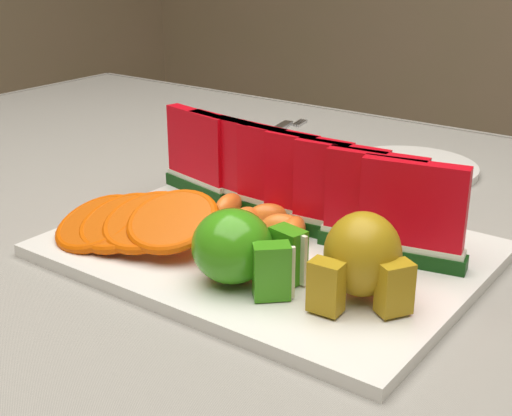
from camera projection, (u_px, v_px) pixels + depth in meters
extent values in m
cube|color=#48331C|center=(237.00, 235.00, 0.81)|extent=(1.40, 0.90, 0.03)
cube|color=#48331C|center=(118.00, 266.00, 1.59)|extent=(0.06, 0.06, 0.72)
cube|color=gray|center=(236.00, 220.00, 0.80)|extent=(1.52, 1.02, 0.01)
cube|color=gray|center=(419.00, 180.00, 1.22)|extent=(1.52, 0.01, 0.20)
cube|color=silver|center=(269.00, 249.00, 0.70)|extent=(0.40, 0.30, 0.01)
ellipsoid|color=#0F960A|center=(232.00, 246.00, 0.61)|extent=(0.09, 0.09, 0.07)
cube|color=#0F960A|center=(272.00, 271.00, 0.59)|extent=(0.04, 0.03, 0.05)
cube|color=beige|center=(278.00, 273.00, 0.58)|extent=(0.02, 0.02, 0.05)
cube|color=#0F960A|center=(288.00, 255.00, 0.62)|extent=(0.03, 0.02, 0.05)
cube|color=beige|center=(294.00, 256.00, 0.61)|extent=(0.03, 0.01, 0.05)
ellipsoid|color=#9E6A1E|center=(363.00, 254.00, 0.58)|extent=(0.08, 0.08, 0.07)
cube|color=#9E6A1E|center=(326.00, 287.00, 0.56)|extent=(0.03, 0.02, 0.04)
cube|color=#9E6A1E|center=(395.00, 288.00, 0.56)|extent=(0.03, 0.03, 0.04)
cylinder|color=silver|center=(409.00, 168.00, 0.95)|extent=(0.21, 0.21, 0.01)
cube|color=silver|center=(268.00, 134.00, 1.11)|extent=(0.05, 0.17, 0.00)
cube|color=silver|center=(297.00, 123.00, 1.18)|extent=(0.01, 0.04, 0.00)
cube|color=silver|center=(300.00, 123.00, 1.18)|extent=(0.01, 0.04, 0.00)
cube|color=silver|center=(302.00, 123.00, 1.18)|extent=(0.01, 0.04, 0.00)
cube|color=#0F390B|center=(199.00, 187.00, 0.83)|extent=(0.11, 0.04, 0.01)
cube|color=silver|center=(199.00, 179.00, 0.83)|extent=(0.10, 0.04, 0.01)
cube|color=red|center=(197.00, 145.00, 0.81)|extent=(0.10, 0.04, 0.08)
cube|color=#0F390B|center=(223.00, 195.00, 0.81)|extent=(0.11, 0.04, 0.01)
cube|color=silver|center=(223.00, 187.00, 0.80)|extent=(0.10, 0.03, 0.01)
cube|color=red|center=(222.00, 151.00, 0.79)|extent=(0.10, 0.03, 0.08)
cube|color=#0F390B|center=(249.00, 204.00, 0.78)|extent=(0.11, 0.03, 0.01)
cube|color=silver|center=(249.00, 195.00, 0.78)|extent=(0.10, 0.03, 0.01)
cube|color=red|center=(249.00, 159.00, 0.76)|extent=(0.10, 0.02, 0.08)
cube|color=#0F390B|center=(277.00, 213.00, 0.76)|extent=(0.11, 0.02, 0.01)
cube|color=silver|center=(277.00, 204.00, 0.75)|extent=(0.10, 0.02, 0.01)
cube|color=red|center=(277.00, 166.00, 0.74)|extent=(0.10, 0.02, 0.08)
cube|color=#0F390B|center=(306.00, 223.00, 0.73)|extent=(0.11, 0.02, 0.01)
cube|color=silver|center=(307.00, 214.00, 0.73)|extent=(0.10, 0.02, 0.01)
cube|color=red|center=(308.00, 175.00, 0.71)|extent=(0.10, 0.02, 0.08)
cube|color=#0F390B|center=(338.00, 233.00, 0.71)|extent=(0.11, 0.03, 0.01)
cube|color=silver|center=(338.00, 224.00, 0.70)|extent=(0.10, 0.03, 0.01)
cube|color=red|center=(340.00, 184.00, 0.69)|extent=(0.10, 0.02, 0.08)
cube|color=#0F390B|center=(372.00, 244.00, 0.68)|extent=(0.11, 0.04, 0.01)
cube|color=silver|center=(373.00, 235.00, 0.68)|extent=(0.10, 0.03, 0.01)
cube|color=red|center=(375.00, 193.00, 0.66)|extent=(0.10, 0.03, 0.08)
cube|color=#0F390B|center=(409.00, 256.00, 0.66)|extent=(0.11, 0.04, 0.01)
cube|color=silver|center=(409.00, 246.00, 0.65)|extent=(0.10, 0.04, 0.01)
cube|color=red|center=(413.00, 203.00, 0.64)|extent=(0.10, 0.04, 0.08)
cylinder|color=#F24F14|center=(99.00, 223.00, 0.71)|extent=(0.10, 0.09, 0.04)
torus|color=#C14B0F|center=(99.00, 223.00, 0.71)|extent=(0.11, 0.11, 0.04)
cylinder|color=#F24F14|center=(123.00, 222.00, 0.70)|extent=(0.09, 0.09, 0.04)
torus|color=#C14B0F|center=(123.00, 222.00, 0.70)|extent=(0.10, 0.10, 0.04)
cylinder|color=#F24F14|center=(147.00, 222.00, 0.69)|extent=(0.08, 0.08, 0.04)
torus|color=#C14B0F|center=(147.00, 222.00, 0.69)|extent=(0.09, 0.09, 0.04)
cylinder|color=#F24F14|center=(173.00, 221.00, 0.68)|extent=(0.09, 0.09, 0.04)
torus|color=#C14B0F|center=(173.00, 221.00, 0.68)|extent=(0.10, 0.10, 0.04)
cylinder|color=#F24F14|center=(247.00, 178.00, 0.84)|extent=(0.08, 0.08, 0.03)
torus|color=#C14B0F|center=(247.00, 178.00, 0.84)|extent=(0.09, 0.09, 0.03)
cylinder|color=#F24F14|center=(280.00, 183.00, 0.82)|extent=(0.09, 0.09, 0.03)
torus|color=#C14B0F|center=(280.00, 183.00, 0.82)|extent=(0.10, 0.10, 0.03)
cylinder|color=#F24F14|center=(316.00, 189.00, 0.79)|extent=(0.09, 0.09, 0.03)
torus|color=#C14B0F|center=(316.00, 189.00, 0.79)|extent=(0.10, 0.10, 0.03)
cylinder|color=#F24F14|center=(354.00, 196.00, 0.76)|extent=(0.10, 0.10, 0.03)
torus|color=#C14B0F|center=(354.00, 196.00, 0.76)|extent=(0.11, 0.11, 0.03)
cylinder|color=#F24F14|center=(395.00, 202.00, 0.73)|extent=(0.10, 0.10, 0.03)
torus|color=#C14B0F|center=(395.00, 202.00, 0.73)|extent=(0.11, 0.11, 0.03)
ellipsoid|color=orange|center=(197.00, 208.00, 0.76)|extent=(0.05, 0.04, 0.03)
ellipsoid|color=orange|center=(229.00, 206.00, 0.76)|extent=(0.03, 0.04, 0.03)
ellipsoid|color=orange|center=(244.00, 220.00, 0.73)|extent=(0.02, 0.04, 0.03)
ellipsoid|color=orange|center=(268.00, 216.00, 0.74)|extent=(0.05, 0.04, 0.03)
ellipsoid|color=orange|center=(282.00, 226.00, 0.71)|extent=(0.05, 0.04, 0.03)
ellipsoid|color=orange|center=(294.00, 230.00, 0.70)|extent=(0.03, 0.05, 0.03)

